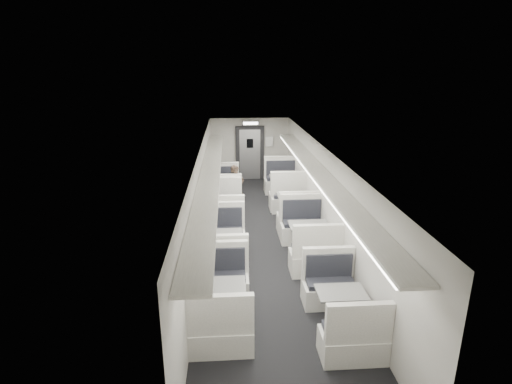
{
  "coord_description": "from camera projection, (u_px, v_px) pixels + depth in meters",
  "views": [
    {
      "loc": [
        -0.83,
        -9.25,
        4.28
      ],
      "look_at": [
        -0.13,
        0.74,
        1.11
      ],
      "focal_mm": 28.0,
      "sensor_mm": 36.0,
      "label": 1
    }
  ],
  "objects": [
    {
      "name": "window_d",
      "position": [
        191.0,
        252.0,
        6.6
      ],
      "size": [
        0.02,
        1.18,
        0.84
      ],
      "primitive_type": "cube",
      "color": "black",
      "rests_on": "room"
    },
    {
      "name": "booth_left_c",
      "position": [
        223.0,
        248.0,
        8.93
      ],
      "size": [
        1.06,
        2.14,
        1.15
      ],
      "color": "white",
      "rests_on": "room"
    },
    {
      "name": "room",
      "position": [
        263.0,
        198.0,
        9.78
      ],
      "size": [
        3.24,
        12.24,
        2.64
      ],
      "color": "black",
      "rests_on": "ground"
    },
    {
      "name": "booth_right_c",
      "position": [
        308.0,
        239.0,
        9.35
      ],
      "size": [
        1.1,
        2.24,
        1.2
      ],
      "color": "white",
      "rests_on": "room"
    },
    {
      "name": "window_b",
      "position": [
        205.0,
        180.0,
        10.78
      ],
      "size": [
        0.02,
        1.18,
        0.84
      ],
      "primitive_type": "cube",
      "color": "black",
      "rests_on": "room"
    },
    {
      "name": "booth_left_d",
      "position": [
        222.0,
        302.0,
        6.93
      ],
      "size": [
        1.01,
        2.04,
        1.09
      ],
      "color": "white",
      "rests_on": "room"
    },
    {
      "name": "booth_right_b",
      "position": [
        293.0,
        207.0,
        11.48
      ],
      "size": [
        1.1,
        2.24,
        1.2
      ],
      "color": "white",
      "rests_on": "room"
    },
    {
      "name": "booth_left_b",
      "position": [
        224.0,
        211.0,
        11.2
      ],
      "size": [
        1.1,
        2.23,
        1.19
      ],
      "color": "white",
      "rests_on": "room"
    },
    {
      "name": "booth_right_d",
      "position": [
        340.0,
        309.0,
        6.74
      ],
      "size": [
        0.99,
        2.0,
        1.07
      ],
      "color": "white",
      "rests_on": "room"
    },
    {
      "name": "exit_sign",
      "position": [
        250.0,
        123.0,
        14.64
      ],
      "size": [
        0.62,
        0.12,
        0.16
      ],
      "color": "black",
      "rests_on": "room"
    },
    {
      "name": "vestibule_door",
      "position": [
        250.0,
        154.0,
        15.48
      ],
      "size": [
        1.1,
        0.13,
        2.1
      ],
      "color": "black",
      "rests_on": "room"
    },
    {
      "name": "booth_left_a",
      "position": [
        224.0,
        192.0,
        12.99
      ],
      "size": [
        1.04,
        2.1,
        1.12
      ],
      "color": "white",
      "rests_on": "room"
    },
    {
      "name": "wall_notice",
      "position": [
        269.0,
        142.0,
        15.37
      ],
      "size": [
        0.32,
        0.02,
        0.4
      ],
      "primitive_type": "cube",
      "color": "white",
      "rests_on": "room"
    },
    {
      "name": "luggage_rack_right",
      "position": [
        317.0,
        171.0,
        9.37
      ],
      "size": [
        0.46,
        10.4,
        0.09
      ],
      "color": "white",
      "rests_on": "room"
    },
    {
      "name": "passenger",
      "position": [
        236.0,
        188.0,
        12.2
      ],
      "size": [
        0.59,
        0.47,
        1.43
      ],
      "primitive_type": "imported",
      "rotation": [
        0.0,
        0.0,
        0.27
      ],
      "color": "black",
      "rests_on": "room"
    },
    {
      "name": "booth_right_a",
      "position": [
        284.0,
        188.0,
        13.22
      ],
      "size": [
        1.16,
        2.35,
        1.26
      ],
      "color": "white",
      "rests_on": "room"
    },
    {
      "name": "window_a",
      "position": [
        208.0,
        161.0,
        12.87
      ],
      "size": [
        0.02,
        1.18,
        0.84
      ],
      "primitive_type": "cube",
      "color": "black",
      "rests_on": "room"
    },
    {
      "name": "luggage_rack_left",
      "position": [
        211.0,
        173.0,
        9.2
      ],
      "size": [
        0.46,
        10.4,
        0.09
      ],
      "color": "white",
      "rests_on": "room"
    },
    {
      "name": "window_c",
      "position": [
        199.0,
        207.0,
        8.69
      ],
      "size": [
        0.02,
        1.18,
        0.84
      ],
      "primitive_type": "cube",
      "color": "black",
      "rests_on": "room"
    }
  ]
}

